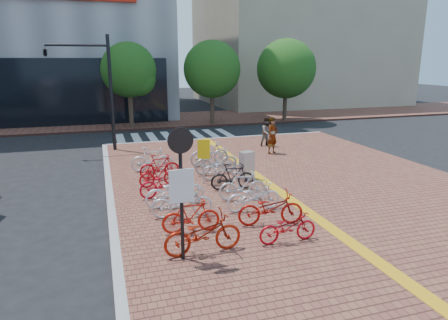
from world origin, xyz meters
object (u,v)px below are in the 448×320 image
object	(u,v)px
traffic_light_pole	(81,72)
pedestrian_b	(267,132)
bike_12	(233,177)
bike_6	(160,166)
bike_0	(203,234)
bike_2	(182,202)
bike_1	(191,216)
bike_8	(288,227)
bike_11	(243,186)
notice_sign	(181,179)
bike_9	(271,208)
utility_box	(247,166)
yellow_sign	(203,153)
bike_15	(209,154)
bike_13	(224,168)
bike_14	(216,161)
bike_4	(165,183)
bike_7	(152,159)
bike_10	(253,196)
bike_3	(175,191)
pedestrian_a	(272,136)
bike_5	(159,174)

from	to	relation	value
traffic_light_pole	pedestrian_b	bearing A→B (deg)	-9.43
bike_12	bike_6	bearing A→B (deg)	51.52
bike_0	bike_2	bearing A→B (deg)	-2.22
bike_0	traffic_light_pole	world-z (taller)	traffic_light_pole
bike_1	bike_6	world-z (taller)	bike_6
bike_8	bike_11	bearing A→B (deg)	-0.96
pedestrian_b	notice_sign	bearing A→B (deg)	-127.86
bike_9	traffic_light_pole	bearing A→B (deg)	33.40
utility_box	pedestrian_b	bearing A→B (deg)	59.67
yellow_sign	bike_15	bearing A→B (deg)	70.03
bike_13	utility_box	xyz separation A→B (m)	(0.87, -0.32, 0.11)
bike_0	bike_14	distance (m)	7.17
bike_14	bike_15	xyz separation A→B (m)	(0.09, 1.45, -0.01)
bike_1	bike_4	size ratio (longest dim) A/B	0.87
bike_6	bike_7	distance (m)	1.11
bike_0	bike_2	world-z (taller)	bike_0
bike_10	bike_12	distance (m)	2.21
bike_9	bike_10	distance (m)	1.23
yellow_sign	notice_sign	size ratio (longest dim) A/B	0.54
bike_10	bike_3	bearing A→B (deg)	63.26
bike_4	pedestrian_b	bearing A→B (deg)	-54.66
bike_8	utility_box	size ratio (longest dim) A/B	1.41
bike_9	notice_sign	size ratio (longest dim) A/B	0.60
bike_0	bike_11	distance (m)	4.10
bike_3	notice_sign	size ratio (longest dim) A/B	0.62
bike_7	bike_11	distance (m)	5.21
bike_6	bike_8	distance (m)	7.33
notice_sign	bike_2	bearing A→B (deg)	78.96
bike_2	bike_13	xyz separation A→B (m)	(2.42, 3.45, -0.03)
bike_0	pedestrian_a	size ratio (longest dim) A/B	1.07
bike_14	bike_1	bearing A→B (deg)	152.39
bike_8	yellow_sign	bearing A→B (deg)	7.24
bike_0	pedestrian_b	xyz separation A→B (m)	(6.64, 11.39, 0.27)
bike_2	pedestrian_b	bearing A→B (deg)	-30.38
bike_4	notice_sign	world-z (taller)	notice_sign
bike_0	bike_9	xyz separation A→B (m)	(2.33, 1.13, -0.01)
pedestrian_a	bike_4	bearing A→B (deg)	-167.57
bike_4	bike_11	size ratio (longest dim) A/B	1.10
bike_0	bike_3	world-z (taller)	bike_3
bike_1	bike_15	xyz separation A→B (m)	(2.43, 6.93, 0.07)
bike_10	pedestrian_a	distance (m)	8.23
bike_7	bike_12	bearing A→B (deg)	-134.92
yellow_sign	bike_1	bearing A→B (deg)	-108.95
bike_5	bike_9	world-z (taller)	bike_9
bike_4	bike_7	xyz separation A→B (m)	(-0.02, 3.40, 0.04)
bike_12	bike_10	bearing A→B (deg)	-175.50
bike_7	bike_11	xyz separation A→B (m)	(2.51, -4.57, -0.03)
bike_15	bike_13	bearing A→B (deg)	172.38
bike_2	bike_3	xyz separation A→B (m)	(-0.03, 1.00, 0.03)
bike_1	bike_9	world-z (taller)	bike_9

